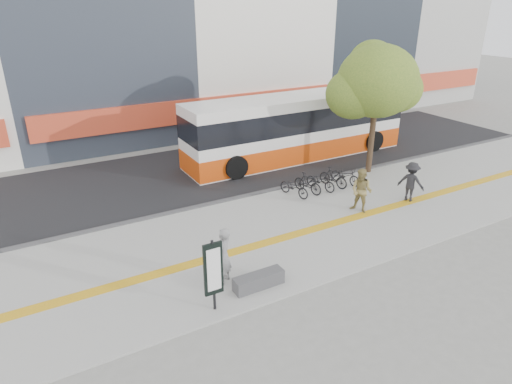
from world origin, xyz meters
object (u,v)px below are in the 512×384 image
seated_woman (223,256)px  signboard (213,270)px  street_tree (375,83)px  pedestrian_tan (361,191)px  bus (297,129)px  bench (259,281)px  pedestrian_dark (411,182)px

seated_woman → signboard: bearing=13.6°
street_tree → pedestrian_tan: 6.09m
bus → street_tree: bearing=-63.9°
street_tree → seated_woman: street_tree is taller
bench → signboard: signboard is taller
bus → pedestrian_tan: bearing=-103.6°
signboard → street_tree: size_ratio=0.35×
bus → seated_woman: bus is taller
pedestrian_dark → street_tree: bearing=-41.0°
bus → seated_woman: (-8.78, -8.95, -0.65)m
seated_woman → pedestrian_tan: (7.05, 1.78, -0.01)m
bus → pedestrian_dark: size_ratio=7.29×
signboard → pedestrian_tan: signboard is taller
bench → street_tree: 12.23m
bench → street_tree: bearing=31.6°
seated_woman → bench: bearing=97.6°
street_tree → bench: bearing=-148.4°
signboard → street_tree: bearing=29.1°
pedestrian_tan → signboard: bearing=-94.4°
signboard → pedestrian_dark: 10.78m
signboard → street_tree: (11.38, 6.33, 3.15)m
bus → pedestrian_dark: (0.87, -7.38, -0.70)m
bench → signboard: size_ratio=0.73×
signboard → pedestrian_tan: size_ratio=1.20×
pedestrian_tan → seated_woman: bearing=-100.1°
bench → bus: bearing=50.6°
bench → seated_woman: 1.30m
bench → pedestrian_dark: pedestrian_dark is taller
signboard → pedestrian_tan: bearing=19.9°
pedestrian_dark → signboard: bearing=77.3°
seated_woman → pedestrian_dark: (9.65, 1.58, -0.05)m
signboard → pedestrian_dark: signboard is taller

